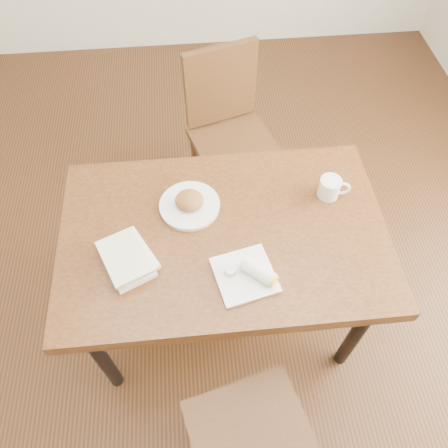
{
  "coord_description": "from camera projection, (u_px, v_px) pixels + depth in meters",
  "views": [
    {
      "loc": [
        -0.1,
        -0.97,
        2.19
      ],
      "look_at": [
        0.0,
        0.0,
        0.8
      ],
      "focal_mm": 35.0,
      "sensor_mm": 36.0,
      "label": 1
    }
  ],
  "objects": [
    {
      "name": "plate_scone",
      "position": [
        190.0,
        204.0,
        1.79
      ],
      "size": [
        0.25,
        0.25,
        0.08
      ],
      "color": "white",
      "rests_on": "table"
    },
    {
      "name": "book_stack",
      "position": [
        127.0,
        258.0,
        1.63
      ],
      "size": [
        0.25,
        0.27,
        0.06
      ],
      "color": "white",
      "rests_on": "table"
    },
    {
      "name": "ground",
      "position": [
        224.0,
        310.0,
        2.36
      ],
      "size": [
        4.0,
        5.0,
        0.01
      ],
      "primitive_type": "cube",
      "color": "#472814",
      "rests_on": "ground"
    },
    {
      "name": "coffee_mug",
      "position": [
        331.0,
        187.0,
        1.81
      ],
      "size": [
        0.13,
        0.09,
        0.09
      ],
      "color": "white",
      "rests_on": "table"
    },
    {
      "name": "chair_far",
      "position": [
        228.0,
        124.0,
        2.4
      ],
      "size": [
        0.52,
        0.52,
        0.95
      ],
      "color": "#4F3116",
      "rests_on": "ground"
    },
    {
      "name": "table",
      "position": [
        224.0,
        242.0,
        1.8
      ],
      "size": [
        1.31,
        0.84,
        0.75
      ],
      "color": "brown",
      "rests_on": "ground"
    },
    {
      "name": "plate_burrito",
      "position": [
        249.0,
        274.0,
        1.6
      ],
      "size": [
        0.25,
        0.25,
        0.07
      ],
      "color": "white",
      "rests_on": "table"
    },
    {
      "name": "room_walls",
      "position": [
        224.0,
        19.0,
        1.02
      ],
      "size": [
        4.02,
        5.02,
        2.8
      ],
      "color": "beige",
      "rests_on": "ground"
    }
  ]
}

